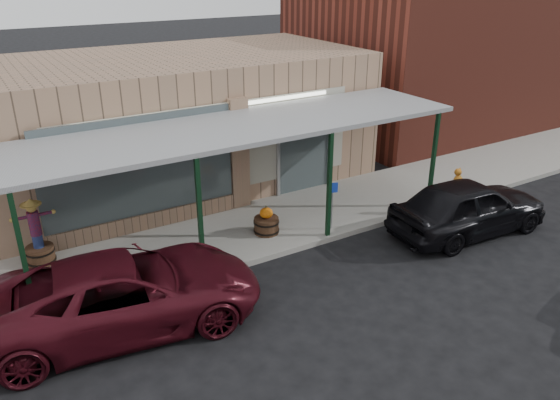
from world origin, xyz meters
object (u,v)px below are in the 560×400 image
barrel_scarecrow (38,242)px  handicap_sign (332,200)px  barrel_pumpkin (266,223)px  car_maroon (125,293)px  parked_sedan (469,207)px

barrel_scarecrow → handicap_sign: 7.43m
barrel_pumpkin → barrel_scarecrow: bearing=165.2°
barrel_scarecrow → barrel_pumpkin: barrel_scarecrow is taller
handicap_sign → barrel_scarecrow: bearing=-176.0°
handicap_sign → car_maroon: size_ratio=0.25×
handicap_sign → parked_sedan: (3.22, -1.86, -0.24)m
barrel_pumpkin → car_maroon: 4.74m
barrel_pumpkin → handicap_sign: (1.63, -0.71, 0.59)m
barrel_pumpkin → parked_sedan: bearing=-27.9°
car_maroon → parked_sedan: bearing=-86.5°
barrel_pumpkin → car_maroon: (-4.35, -1.86, 0.34)m
handicap_sign → parked_sedan: bearing=-9.1°
handicap_sign → car_maroon: car_maroon is taller
barrel_scarecrow → barrel_pumpkin: 5.66m
parked_sedan → handicap_sign: bearing=64.0°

